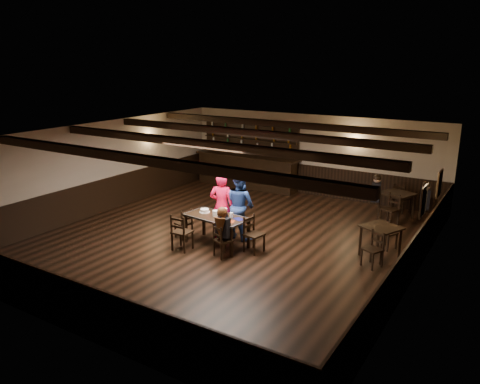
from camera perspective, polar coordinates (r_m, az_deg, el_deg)
The scene contains 25 objects.
ground at distance 12.03m, azimuth -1.23°, elevation -5.74°, with size 10.00×10.00×0.00m, color black.
room_shell at distance 11.53m, azimuth -1.14°, elevation 2.41°, with size 9.02×10.02×2.71m.
dining_table at distance 11.43m, azimuth -2.88°, elevation -3.34°, with size 1.65×0.95×0.75m.
chair_near_left at distance 11.22m, azimuth -7.32°, elevation -4.61°, with size 0.44×0.42×0.90m.
chair_near_right at distance 10.80m, azimuth -2.40°, elevation -5.66°, with size 0.48×0.47×0.80m.
chair_end_left at distance 12.00m, azimuth -6.72°, elevation -3.57°, with size 0.44×0.45×0.78m.
chair_end_right at distance 11.12m, azimuth 1.43°, elevation -4.74°, with size 0.46×0.48×0.88m.
chair_far_pushed at distance 13.01m, azimuth -2.20°, elevation -1.78°, with size 0.50×0.48×0.84m.
woman_pink at distance 11.84m, azimuth -2.25°, elevation -1.73°, with size 0.62×0.41×1.71m, color #FF133C.
man_blue at distance 11.85m, azimuth -0.01°, elevation -1.62°, with size 0.85×0.66×1.74m, color navy.
seated_person at distance 10.70m, azimuth -2.15°, elevation -3.90°, with size 0.32×0.48×0.78m.
cake at distance 11.71m, azimuth -4.34°, elevation -2.29°, with size 0.26×0.26×0.08m.
plate_stack_a at distance 11.39m, azimuth -2.98°, elevation -2.60°, with size 0.15×0.15×0.14m, color white.
plate_stack_b at distance 11.35m, azimuth -2.01°, elevation -2.49°, with size 0.17×0.17×0.21m, color white.
tea_light at distance 11.47m, azimuth -2.29°, elevation -2.72°, with size 0.05×0.05×0.06m.
salt_shaker at distance 11.13m, azimuth -1.63°, elevation -3.18°, with size 0.03×0.03×0.09m, color silver.
pepper_shaker at distance 11.02m, azimuth -1.57°, elevation -3.33°, with size 0.04×0.04×0.10m, color #A5A8AD.
drink_glass at distance 11.27m, azimuth -1.06°, elevation -2.83°, with size 0.08×0.08×0.12m, color silver.
menu_red at distance 11.03m, azimuth -1.46°, elevation -3.58°, with size 0.30×0.21×0.00m, color maroon.
menu_blue at distance 11.18m, azimuth -0.15°, elevation -3.32°, with size 0.26×0.18×0.00m, color #0D0D44.
bar_counter at distance 16.83m, azimuth 0.92°, elevation 3.10°, with size 3.99×0.70×2.20m.
back_table_a at distance 11.22m, azimuth 16.83°, elevation -4.54°, with size 1.00×1.00×0.75m.
back_table_b at distance 14.14m, azimuth 18.58°, elevation -0.50°, with size 1.07×1.07×0.75m.
bg_patron_left at distance 14.06m, azimuth 16.30°, elevation 0.49°, with size 0.30×0.42×0.78m.
bg_patron_right at distance 13.82m, azimuth 21.67°, elevation -0.32°, with size 0.31×0.41×0.76m.
Camera 1 is at (6.12, -9.37, 4.40)m, focal length 35.00 mm.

